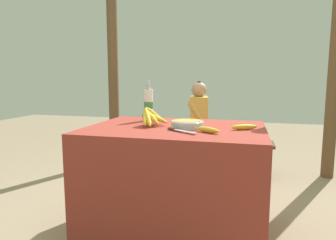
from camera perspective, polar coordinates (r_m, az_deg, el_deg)
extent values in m
plane|color=gray|center=(2.40, 1.41, -20.46)|extent=(12.00, 12.00, 0.00)
cube|color=maroon|center=(2.24, 1.44, -11.44)|extent=(1.24, 0.91, 0.80)
sphere|color=#4C381E|center=(2.20, -4.30, 0.70)|extent=(0.05, 0.05, 0.05)
ellipsoid|color=gold|center=(2.13, -4.36, 0.48)|extent=(0.08, 0.17, 0.12)
ellipsoid|color=gold|center=(2.13, -3.89, 0.60)|extent=(0.12, 0.18, 0.14)
ellipsoid|color=gold|center=(2.15, -3.15, 0.58)|extent=(0.16, 0.11, 0.12)
ellipsoid|color=gold|center=(2.18, -2.44, 0.48)|extent=(0.20, 0.03, 0.10)
ellipsoid|color=gold|center=(2.21, -2.46, 0.95)|extent=(0.16, 0.11, 0.15)
ellipsoid|color=gold|center=(2.23, -2.93, 0.79)|extent=(0.14, 0.16, 0.11)
ellipsoid|color=gold|center=(2.26, -3.37, 0.92)|extent=(0.07, 0.19, 0.12)
cylinder|color=silver|center=(2.09, 3.69, -0.92)|extent=(0.23, 0.23, 0.04)
torus|color=silver|center=(2.09, 3.70, -0.32)|extent=(0.23, 0.23, 0.01)
cylinder|color=#BC8942|center=(2.09, 3.70, -0.21)|extent=(0.19, 0.19, 0.01)
cylinder|color=white|center=(2.45, -3.72, 2.84)|extent=(0.07, 0.07, 0.25)
cylinder|color=#38844C|center=(2.45, -3.72, 2.84)|extent=(0.07, 0.07, 0.06)
cylinder|color=#ADADB2|center=(2.44, -3.75, 6.33)|extent=(0.04, 0.04, 0.04)
torus|color=#ADADB2|center=(2.44, -3.76, 7.15)|extent=(0.03, 0.01, 0.03)
ellipsoid|color=gold|center=(1.92, 7.60, -1.87)|extent=(0.17, 0.13, 0.04)
ellipsoid|color=gold|center=(2.08, 14.31, -1.32)|extent=(0.19, 0.12, 0.04)
cube|color=#BCBCC1|center=(1.90, 3.22, -2.17)|extent=(0.17, 0.13, 0.00)
cylinder|color=#472D19|center=(1.99, 0.77, -1.72)|extent=(0.06, 0.05, 0.02)
cube|color=#4C3823|center=(3.59, 8.05, -4.08)|extent=(1.44, 0.32, 0.04)
cube|color=#4C3823|center=(3.64, -2.03, -7.20)|extent=(0.06, 0.06, 0.38)
cube|color=#4C3823|center=(3.51, 17.96, -8.18)|extent=(0.06, 0.06, 0.38)
cube|color=#4C3823|center=(3.87, -1.01, -6.30)|extent=(0.06, 0.06, 0.38)
cube|color=#4C3823|center=(3.74, 17.74, -7.17)|extent=(0.06, 0.06, 0.38)
cylinder|color=#473828|center=(3.53, 1.61, -7.38)|extent=(0.09, 0.09, 0.42)
cylinder|color=#473828|center=(3.48, 3.61, -3.95)|extent=(0.31, 0.14, 0.09)
cylinder|color=#473828|center=(3.71, 1.78, -6.62)|extent=(0.09, 0.09, 0.42)
cylinder|color=#473828|center=(3.66, 3.68, -3.35)|extent=(0.31, 0.14, 0.09)
cube|color=gold|center=(3.53, 5.87, 0.29)|extent=(0.25, 0.37, 0.51)
cylinder|color=gold|center=(3.36, 5.42, 1.43)|extent=(0.21, 0.10, 0.25)
cylinder|color=gold|center=(3.68, 5.39, 2.00)|extent=(0.21, 0.10, 0.25)
sphere|color=tan|center=(3.50, 5.95, 5.76)|extent=(0.18, 0.18, 0.18)
sphere|color=black|center=(3.50, 5.96, 6.84)|extent=(0.07, 0.07, 0.07)
sphere|color=#4C381E|center=(3.55, 14.44, -3.06)|extent=(0.05, 0.05, 0.05)
ellipsoid|color=#9EB24C|center=(3.50, 14.47, -3.26)|extent=(0.04, 0.15, 0.09)
ellipsoid|color=#9EB24C|center=(3.49, 14.94, -3.20)|extent=(0.11, 0.17, 0.13)
ellipsoid|color=#9EB24C|center=(3.52, 15.31, -3.30)|extent=(0.16, 0.11, 0.09)
ellipsoid|color=#9EB24C|center=(3.54, 15.37, -3.22)|extent=(0.16, 0.06, 0.09)
ellipsoid|color=#9EB24C|center=(3.57, 15.41, -2.97)|extent=(0.15, 0.07, 0.13)
ellipsoid|color=#9EB24C|center=(3.59, 15.27, -2.99)|extent=(0.16, 0.14, 0.10)
ellipsoid|color=#9EB24C|center=(3.61, 14.98, -2.81)|extent=(0.11, 0.15, 0.14)
ellipsoid|color=#9EB24C|center=(3.62, 14.41, -2.95)|extent=(0.04, 0.17, 0.09)
cylinder|color=brown|center=(4.12, -10.44, 10.66)|extent=(0.14, 0.14, 2.69)
cylinder|color=brown|center=(3.86, 29.27, 9.99)|extent=(0.14, 0.14, 2.69)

